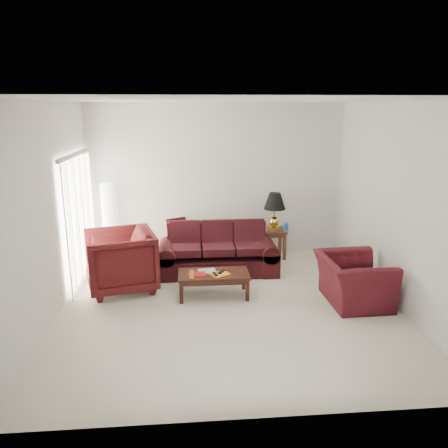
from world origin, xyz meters
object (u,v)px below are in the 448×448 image
coffee_table (214,284)px  sofa (218,249)px  floor_lamp (108,222)px  armchair_left (120,261)px  end_table (272,243)px  armchair_right (353,280)px

coffee_table → sofa: bearing=69.8°
floor_lamp → coffee_table: floor_lamp is taller
sofa → floor_lamp: (-2.05, 0.81, 0.34)m
armchair_left → end_table: bearing=101.7°
floor_lamp → coffee_table: size_ratio=1.39×
sofa → floor_lamp: 2.23m
floor_lamp → armchair_right: (4.01, -2.24, -0.41)m
floor_lamp → coffee_table: 2.71m
sofa → floor_lamp: bearing=162.3°
sofa → floor_lamp: size_ratio=1.37×
floor_lamp → coffee_table: (1.91, -1.84, -0.58)m
end_table → coffee_table: (-1.27, -1.79, -0.09)m
sofa → end_table: 1.37m
floor_lamp → armchair_left: floor_lamp is taller
sofa → floor_lamp: floor_lamp is taller
sofa → armchair_right: sofa is taller
sofa → coffee_table: (-0.14, -1.03, -0.24)m
end_table → floor_lamp: 3.22m
end_table → armchair_right: (0.83, -2.19, 0.07)m
end_table → armchair_right: 2.35m
end_table → armchair_right: armchair_right is taller
floor_lamp → armchair_left: bearing=-73.8°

